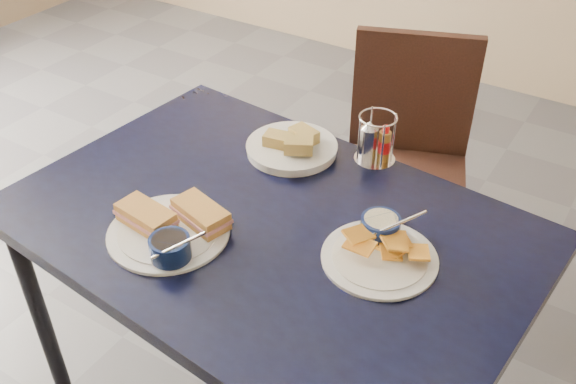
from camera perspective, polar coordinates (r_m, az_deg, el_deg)
The scene contains 6 objects.
dining_table at distance 1.56m, azimuth -1.73°, elevation -4.40°, with size 1.29×0.92×0.75m.
chair_far at distance 2.26m, azimuth 11.23°, elevation 3.78°, with size 0.53×0.53×0.88m.
sandwich_plate at distance 1.48m, azimuth -10.34°, elevation -3.08°, with size 0.31×0.28×0.12m.
plantain_plate at distance 1.43m, azimuth 8.23°, elevation -4.68°, with size 0.26×0.26×0.12m.
bread_basket at distance 1.74m, azimuth 0.38°, elevation 4.06°, with size 0.24×0.24×0.07m.
condiment_caddy at distance 1.71m, azimuth 7.70°, elevation 4.48°, with size 0.11×0.11×0.14m.
Camera 1 is at (0.88, -0.93, 1.71)m, focal length 40.00 mm.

